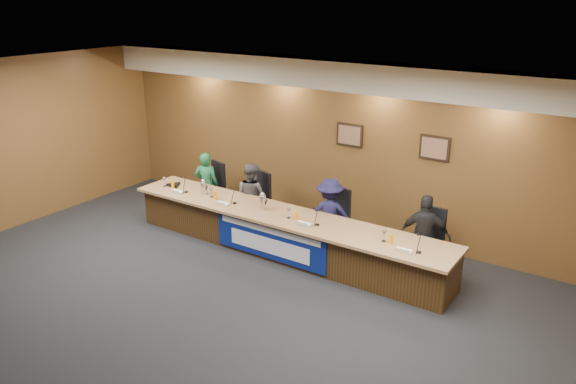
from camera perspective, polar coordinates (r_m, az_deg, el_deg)
name	(u,v)px	position (r m, az deg, el deg)	size (l,w,h in m)	color
floor	(188,314)	(8.27, -10.11, -12.15)	(10.00, 10.00, 0.00)	black
ceiling	(172,88)	(7.13, -11.66, 10.27)	(10.00, 8.00, 0.04)	silver
wall_back	(331,145)	(10.61, 4.41, 4.81)	(10.00, 0.04, 3.20)	brown
soffit	(326,74)	(10.13, 3.90, 11.90)	(10.00, 0.50, 0.50)	beige
dais_body	(283,234)	(9.74, -0.47, -4.34)	(6.00, 0.80, 0.70)	#38240F
dais_top	(282,215)	(9.56, -0.64, -2.39)	(6.10, 0.95, 0.05)	#9A6E45
banner	(269,241)	(9.42, -1.90, -5.02)	(2.20, 0.02, 0.65)	navy
banner_text_upper	(269,231)	(9.33, -1.96, -3.94)	(2.00, 0.01, 0.10)	silver
banner_text_lower	(269,246)	(9.44, -1.94, -5.49)	(1.60, 0.01, 0.28)	silver
wall_photo_left	(350,135)	(10.34, 6.30, 5.78)	(0.52, 0.04, 0.42)	black
wall_photo_right	(435,148)	(9.73, 14.67, 4.35)	(0.52, 0.04, 0.42)	black
panelist_a	(206,185)	(11.37, -8.28, 0.75)	(0.48, 0.32, 1.33)	#175A33
panelist_b	(251,196)	(10.68, -3.73, -0.43)	(0.63, 0.49, 1.30)	#48464B
panelist_c	(330,215)	(9.79, 4.24, -2.31)	(0.85, 0.49, 1.31)	#141337
panelist_d	(425,236)	(9.13, 13.73, -4.37)	(0.80, 0.33, 1.37)	black
office_chair_a	(210,192)	(11.50, -7.91, 0.02)	(0.48, 0.48, 0.08)	black
office_chair_b	(255,203)	(10.81, -3.39, -1.11)	(0.48, 0.48, 0.08)	black
office_chair_c	(332,222)	(9.94, 4.51, -3.07)	(0.48, 0.48, 0.08)	black
office_chair_d	(426,246)	(9.30, 13.85, -5.30)	(0.48, 0.48, 0.08)	black
nameplate_a	(175,191)	(10.69, -11.42, 0.07)	(0.24, 0.06, 0.09)	white
microphone_a	(186,192)	(10.73, -10.30, 0.02)	(0.07, 0.07, 0.02)	black
juice_glass_a	(173,185)	(10.98, -11.63, 0.74)	(0.06, 0.06, 0.15)	#FF9302
water_glass_a	(165,182)	(11.12, -12.42, 1.00)	(0.08, 0.08, 0.18)	silver
nameplate_b	(220,203)	(9.96, -6.89, -1.15)	(0.24, 0.06, 0.09)	white
microphone_b	(235,203)	(10.05, -5.45, -1.12)	(0.07, 0.07, 0.02)	black
juice_glass_b	(215,195)	(10.27, -7.38, -0.35)	(0.06, 0.06, 0.15)	#FF9302
water_glass_b	(211,192)	(10.39, -7.80, -0.05)	(0.08, 0.08, 0.18)	silver
nameplate_c	(302,224)	(9.05, 1.42, -3.23)	(0.24, 0.06, 0.09)	white
microphone_c	(317,225)	(9.10, 3.00, -3.34)	(0.07, 0.07, 0.02)	black
juice_glass_c	(297,216)	(9.27, 0.89, -2.43)	(0.06, 0.06, 0.15)	#FF9302
water_glass_c	(289,213)	(9.35, 0.07, -2.14)	(0.08, 0.08, 0.18)	silver
nameplate_d	(402,250)	(8.31, 11.54, -5.83)	(0.24, 0.06, 0.09)	white
microphone_d	(419,252)	(8.38, 13.15, -5.98)	(0.07, 0.07, 0.02)	black
juice_glass_d	(391,239)	(8.57, 10.37, -4.69)	(0.06, 0.06, 0.15)	#FF9302
water_glass_d	(384,236)	(8.61, 9.73, -4.43)	(0.08, 0.08, 0.18)	silver
carafe_left	(204,188)	(10.55, -8.55, 0.38)	(0.12, 0.12, 0.23)	silver
carafe_mid	(263,203)	(9.71, -2.58, -1.08)	(0.12, 0.12, 0.25)	silver
speakerphone	(174,185)	(11.11, -11.47, 0.71)	(0.32, 0.32, 0.05)	black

